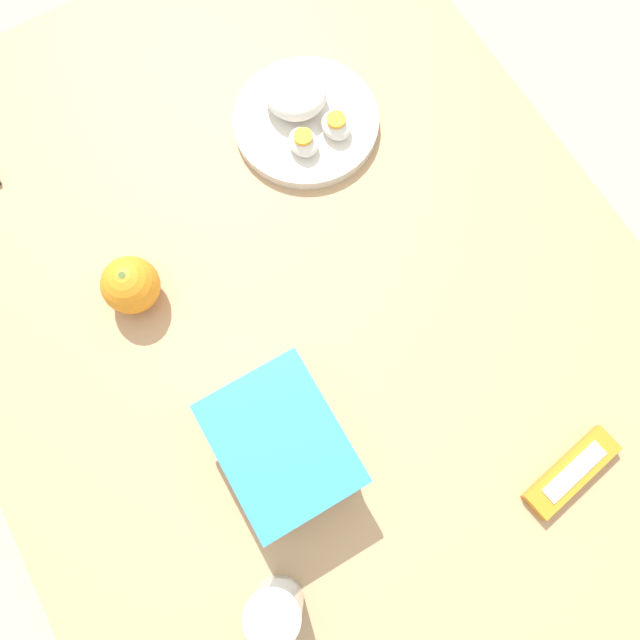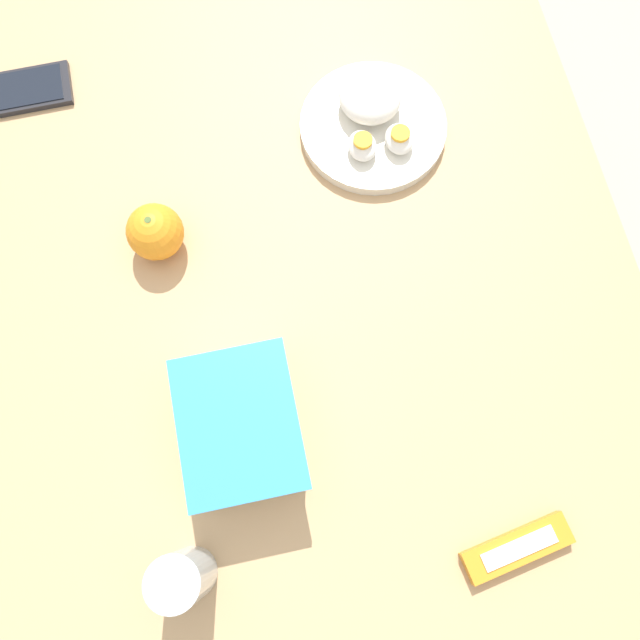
{
  "view_description": "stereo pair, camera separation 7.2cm",
  "coord_description": "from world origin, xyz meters",
  "px_view_note": "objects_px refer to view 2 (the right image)",
  "views": [
    {
      "loc": [
        -0.24,
        0.11,
        1.52
      ],
      "look_at": [
        -0.04,
        -0.01,
        0.73
      ],
      "focal_mm": 35.0,
      "sensor_mm": 36.0,
      "label": 1
    },
    {
      "loc": [
        -0.27,
        0.04,
        1.52
      ],
      "look_at": [
        -0.04,
        -0.01,
        0.73
      ],
      "focal_mm": 35.0,
      "sensor_mm": 36.0,
      "label": 2
    }
  ],
  "objects_px": {
    "food_container": "(243,428)",
    "drinking_glass": "(183,578)",
    "candy_bar": "(517,548)",
    "orange_fruit": "(155,232)",
    "cell_phone": "(21,91)",
    "rice_plate": "(373,119)"
  },
  "relations": [
    {
      "from": "candy_bar",
      "to": "drinking_glass",
      "type": "relative_size",
      "value": 1.23
    },
    {
      "from": "rice_plate",
      "to": "candy_bar",
      "type": "height_order",
      "value": "rice_plate"
    },
    {
      "from": "food_container",
      "to": "drinking_glass",
      "type": "xyz_separation_m",
      "value": [
        -0.15,
        0.09,
        0.02
      ]
    },
    {
      "from": "candy_bar",
      "to": "food_container",
      "type": "bearing_deg",
      "value": 55.36
    },
    {
      "from": "orange_fruit",
      "to": "cell_phone",
      "type": "bearing_deg",
      "value": 31.25
    },
    {
      "from": "food_container",
      "to": "candy_bar",
      "type": "xyz_separation_m",
      "value": [
        -0.21,
        -0.3,
        -0.03
      ]
    },
    {
      "from": "food_container",
      "to": "drinking_glass",
      "type": "distance_m",
      "value": 0.18
    },
    {
      "from": "orange_fruit",
      "to": "cell_phone",
      "type": "distance_m",
      "value": 0.34
    },
    {
      "from": "food_container",
      "to": "cell_phone",
      "type": "distance_m",
      "value": 0.63
    },
    {
      "from": "rice_plate",
      "to": "drinking_glass",
      "type": "height_order",
      "value": "drinking_glass"
    },
    {
      "from": "candy_bar",
      "to": "cell_phone",
      "type": "xyz_separation_m",
      "value": [
        0.78,
        0.55,
        -0.0
      ]
    },
    {
      "from": "orange_fruit",
      "to": "candy_bar",
      "type": "relative_size",
      "value": 0.55
    },
    {
      "from": "orange_fruit",
      "to": "cell_phone",
      "type": "height_order",
      "value": "orange_fruit"
    },
    {
      "from": "rice_plate",
      "to": "drinking_glass",
      "type": "relative_size",
      "value": 1.9
    },
    {
      "from": "orange_fruit",
      "to": "candy_bar",
      "type": "distance_m",
      "value": 0.62
    },
    {
      "from": "food_container",
      "to": "rice_plate",
      "type": "bearing_deg",
      "value": -32.76
    },
    {
      "from": "rice_plate",
      "to": "cell_phone",
      "type": "distance_m",
      "value": 0.54
    },
    {
      "from": "food_container",
      "to": "candy_bar",
      "type": "height_order",
      "value": "food_container"
    },
    {
      "from": "orange_fruit",
      "to": "rice_plate",
      "type": "relative_size",
      "value": 0.36
    },
    {
      "from": "orange_fruit",
      "to": "drinking_glass",
      "type": "height_order",
      "value": "drinking_glass"
    },
    {
      "from": "candy_bar",
      "to": "cell_phone",
      "type": "relative_size",
      "value": 0.92
    },
    {
      "from": "food_container",
      "to": "orange_fruit",
      "type": "height_order",
      "value": "food_container"
    }
  ]
}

